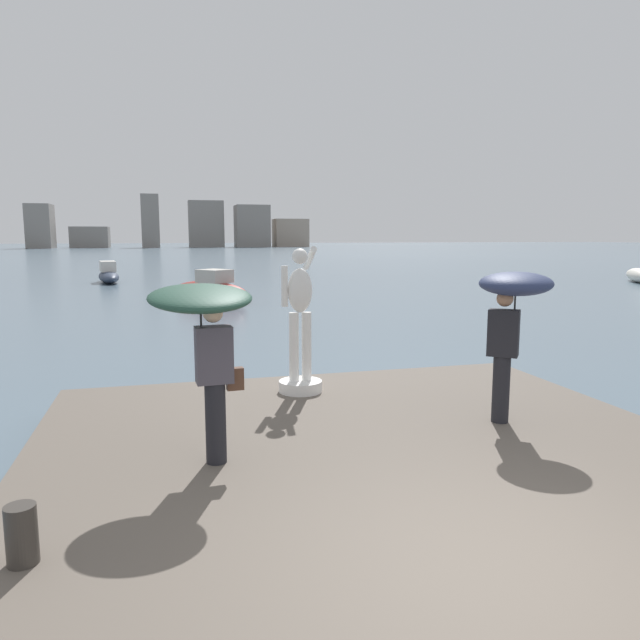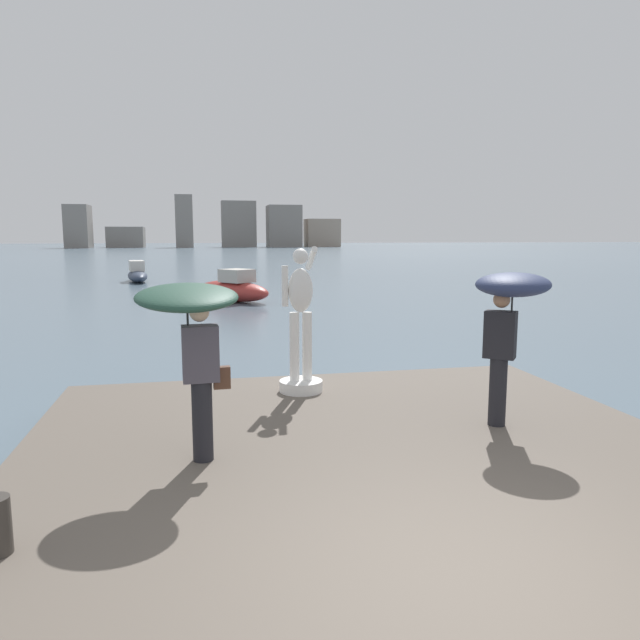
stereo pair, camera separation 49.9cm
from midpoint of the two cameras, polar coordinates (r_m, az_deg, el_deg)
ground_plane at (r=43.61m, az=-12.27°, el=4.27°), size 400.00×400.00×0.00m
pier at (r=6.12m, az=6.20°, el=-17.15°), size 7.82×9.36×0.40m
statue_white_figure at (r=9.08m, az=-3.52°, el=-1.42°), size 0.68×0.90×2.26m
onlooker_left at (r=6.27m, az=-13.34°, el=-0.41°), size 1.13×1.15×1.95m
onlooker_right at (r=7.79m, az=16.39°, el=1.38°), size 1.29×1.30×1.99m
mooring_bollard at (r=5.22m, az=-29.59°, el=-17.71°), size 0.23×0.23×0.45m
boat_near at (r=38.10m, az=-20.21°, el=4.15°), size 1.86×4.63×1.30m
boat_mid at (r=25.70m, az=-11.15°, el=2.91°), size 3.75×4.32×1.41m
boat_far at (r=40.95m, az=28.30°, el=3.85°), size 3.27×4.49×0.86m
distant_skyline at (r=152.28m, az=-12.66°, el=8.74°), size 67.12×12.28×12.81m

